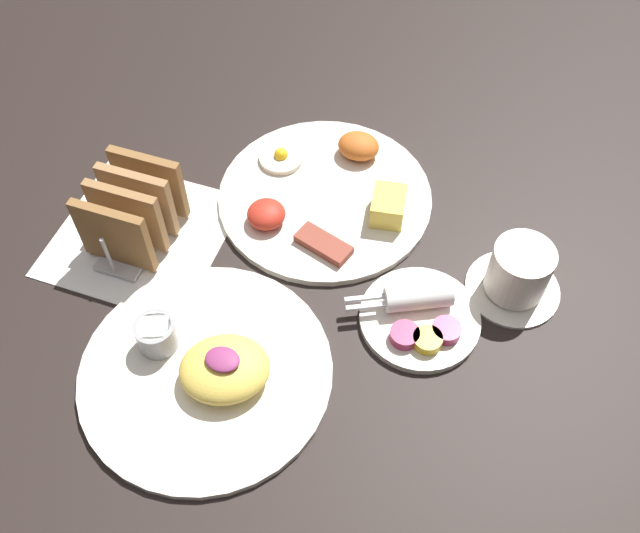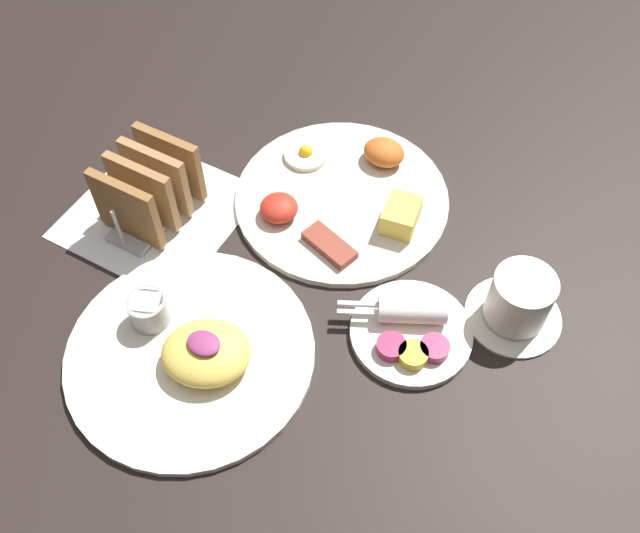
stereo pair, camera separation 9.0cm
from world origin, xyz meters
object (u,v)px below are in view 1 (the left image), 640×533
(plate_foreground, at_px, (207,368))
(toast_rack, at_px, (133,211))
(plate_condiments, at_px, (420,316))
(coffee_cup, at_px, (518,273))
(plate_breakfast, at_px, (327,194))

(plate_foreground, bearing_deg, toast_rack, 137.22)
(plate_foreground, distance_m, toast_rack, 0.24)
(plate_condiments, bearing_deg, coffee_cup, 40.13)
(coffee_cup, bearing_deg, plate_foreground, -143.07)
(plate_breakfast, xyz_separation_m, toast_rack, (-0.22, -0.15, 0.04))
(plate_condiments, height_order, plate_foreground, plate_foreground)
(plate_breakfast, height_order, plate_foreground, plate_foreground)
(plate_breakfast, relative_size, plate_foreground, 1.00)
(toast_rack, bearing_deg, plate_condiments, -1.04)
(plate_condiments, xyz_separation_m, coffee_cup, (0.10, 0.09, 0.02))
(toast_rack, bearing_deg, plate_breakfast, 33.95)
(plate_breakfast, height_order, coffee_cup, coffee_cup)
(plate_condiments, bearing_deg, plate_breakfast, 138.53)
(plate_breakfast, distance_m, coffee_cup, 0.28)
(plate_foreground, distance_m, coffee_cup, 0.40)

